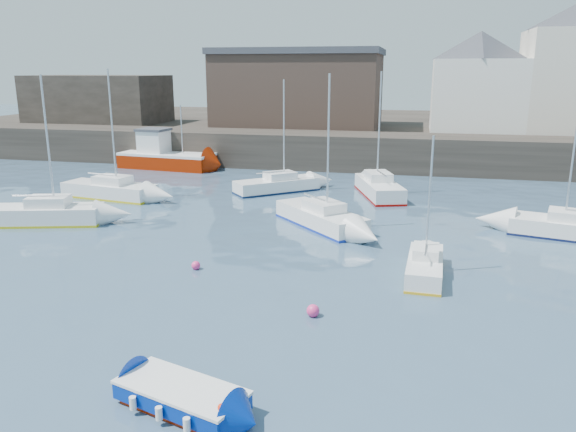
% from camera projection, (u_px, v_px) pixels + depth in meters
% --- Properties ---
extents(water, '(220.00, 220.00, 0.00)m').
position_uv_depth(water, '(195.00, 367.00, 16.32)').
color(water, '#2D4760').
rests_on(water, ground).
extents(quay_wall, '(90.00, 5.00, 3.00)m').
position_uv_depth(quay_wall, '(347.00, 151.00, 48.94)').
color(quay_wall, '#28231E').
rests_on(quay_wall, ground).
extents(land_strip, '(90.00, 32.00, 2.80)m').
position_uv_depth(land_strip, '(366.00, 131.00, 65.93)').
color(land_strip, '#28231E').
rests_on(land_strip, ground).
extents(bldg_east_d, '(11.14, 11.14, 8.95)m').
position_uv_depth(bldg_east_d, '(478.00, 81.00, 51.19)').
color(bldg_east_d, white).
rests_on(bldg_east_d, land_strip).
extents(warehouse, '(16.40, 10.40, 7.60)m').
position_uv_depth(warehouse, '(299.00, 88.00, 56.49)').
color(warehouse, '#3D2D26').
rests_on(warehouse, land_strip).
extents(bldg_west, '(14.00, 8.00, 5.00)m').
position_uv_depth(bldg_west, '(98.00, 99.00, 60.66)').
color(bldg_west, '#353028').
rests_on(bldg_west, land_strip).
extents(blue_dinghy, '(3.73, 2.43, 0.66)m').
position_uv_depth(blue_dinghy, '(181.00, 396.00, 14.24)').
color(blue_dinghy, '#8B1B01').
rests_on(blue_dinghy, ground).
extents(fishing_boat, '(8.59, 3.98, 5.50)m').
position_uv_depth(fishing_boat, '(164.00, 156.00, 49.17)').
color(fishing_boat, '#8B1B01').
rests_on(fishing_boat, ground).
extents(sailboat_a, '(6.58, 3.63, 8.15)m').
position_uv_depth(sailboat_a, '(45.00, 214.00, 31.36)').
color(sailboat_a, white).
rests_on(sailboat_a, ground).
extents(sailboat_b, '(5.89, 6.03, 8.22)m').
position_uv_depth(sailboat_b, '(321.00, 217.00, 30.91)').
color(sailboat_b, white).
rests_on(sailboat_b, ground).
extents(sailboat_c, '(1.60, 4.48, 5.83)m').
position_uv_depth(sailboat_c, '(425.00, 266.00, 23.47)').
color(sailboat_c, white).
rests_on(sailboat_c, ground).
extents(sailboat_e, '(6.82, 3.15, 8.45)m').
position_uv_depth(sailboat_e, '(110.00, 190.00, 37.80)').
color(sailboat_e, white).
rests_on(sailboat_e, ground).
extents(sailboat_f, '(3.96, 6.69, 8.29)m').
position_uv_depth(sailboat_f, '(379.00, 187.00, 38.36)').
color(sailboat_f, white).
rests_on(sailboat_f, ground).
extents(sailboat_h, '(5.82, 5.39, 7.75)m').
position_uv_depth(sailboat_h, '(277.00, 185.00, 39.68)').
color(sailboat_h, white).
rests_on(sailboat_h, ground).
extents(buoy_near, '(0.38, 0.38, 0.38)m').
position_uv_depth(buoy_near, '(196.00, 269.00, 24.34)').
color(buoy_near, '#F43680').
rests_on(buoy_near, ground).
extents(buoy_mid, '(0.46, 0.46, 0.46)m').
position_uv_depth(buoy_mid, '(313.00, 316.00, 19.71)').
color(buoy_mid, '#F43680').
rests_on(buoy_mid, ground).
extents(buoy_far, '(0.40, 0.40, 0.40)m').
position_uv_depth(buoy_far, '(352.00, 240.00, 28.48)').
color(buoy_far, '#F43680').
rests_on(buoy_far, ground).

